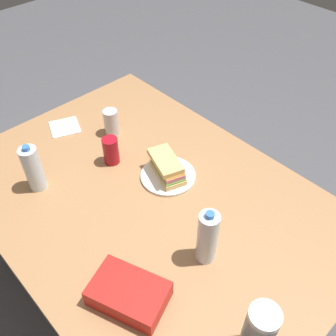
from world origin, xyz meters
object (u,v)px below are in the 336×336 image
object	(u,v)px
paper_plate	(168,176)
sandwich	(167,167)
plastic_cup_stack	(258,333)
soda_can_silver	(111,122)
water_bottle_spare	(33,168)
chip_bag	(129,293)
water_bottle_tall	(207,237)
soda_can_red	(111,151)
dining_table	(148,210)

from	to	relation	value
paper_plate	sandwich	xyz separation A→B (m)	(0.00, 0.00, 0.05)
sandwich	plastic_cup_stack	xyz separation A→B (m)	(-0.66, 0.29, 0.06)
sandwich	soda_can_silver	bearing A→B (deg)	-1.35
paper_plate	water_bottle_spare	xyz separation A→B (m)	(0.32, 0.41, 0.09)
chip_bag	water_bottle_tall	distance (m)	0.30
soda_can_red	soda_can_silver	bearing A→B (deg)	-37.55
soda_can_red	soda_can_silver	size ratio (longest dim) A/B	1.00
soda_can_red	plastic_cup_stack	bearing A→B (deg)	168.32
paper_plate	chip_bag	xyz separation A→B (m)	(-0.30, 0.45, 0.03)
sandwich	chip_bag	bearing A→B (deg)	124.43
plastic_cup_stack	soda_can_silver	world-z (taller)	plastic_cup_stack
chip_bag	water_bottle_spare	xyz separation A→B (m)	(0.62, -0.04, 0.06)
paper_plate	water_bottle_tall	bearing A→B (deg)	155.18
sandwich	soda_can_silver	size ratio (longest dim) A/B	1.67
paper_plate	water_bottle_tall	distance (m)	0.41
dining_table	paper_plate	bearing A→B (deg)	-80.51
water_bottle_tall	water_bottle_spare	xyz separation A→B (m)	(0.68, 0.25, -0.01)
plastic_cup_stack	dining_table	bearing A→B (deg)	-14.18
sandwich	water_bottle_tall	bearing A→B (deg)	155.50
sandwich	water_bottle_spare	world-z (taller)	water_bottle_spare
dining_table	soda_can_silver	xyz separation A→B (m)	(0.41, -0.14, 0.15)
sandwich	dining_table	bearing A→B (deg)	101.26
plastic_cup_stack	soda_can_red	bearing A→B (deg)	-11.68
dining_table	paper_plate	world-z (taller)	paper_plate
water_bottle_spare	sandwich	bearing A→B (deg)	-127.17
dining_table	plastic_cup_stack	distance (m)	0.68
water_bottle_spare	plastic_cup_stack	bearing A→B (deg)	-173.07
paper_plate	soda_can_red	size ratio (longest dim) A/B	1.84
chip_bag	water_bottle_spare	distance (m)	0.62
water_bottle_tall	plastic_cup_stack	distance (m)	0.32
soda_can_red	water_bottle_spare	bearing A→B (deg)	74.23
dining_table	sandwich	world-z (taller)	sandwich
chip_bag	dining_table	bearing A→B (deg)	-69.76
dining_table	plastic_cup_stack	xyz separation A→B (m)	(-0.63, 0.16, 0.19)
soda_can_red	soda_can_silver	xyz separation A→B (m)	(0.15, -0.12, 0.00)
water_bottle_spare	soda_can_silver	world-z (taller)	water_bottle_spare
sandwich	soda_can_red	distance (m)	0.25
chip_bag	paper_plate	bearing A→B (deg)	-77.37
water_bottle_spare	soda_can_silver	distance (m)	0.43
sandwich	soda_can_red	size ratio (longest dim) A/B	1.67
sandwich	soda_can_silver	xyz separation A→B (m)	(0.38, -0.01, 0.01)
sandwich	water_bottle_spare	size ratio (longest dim) A/B	0.97
chip_bag	water_bottle_tall	bearing A→B (deg)	-122.58
paper_plate	water_bottle_tall	world-z (taller)	water_bottle_tall
dining_table	water_bottle_tall	size ratio (longest dim) A/B	6.59
dining_table	soda_can_silver	world-z (taller)	soda_can_silver
dining_table	soda_can_silver	distance (m)	0.46
paper_plate	water_bottle_spare	distance (m)	0.53
paper_plate	sandwich	distance (m)	0.05
soda_can_red	plastic_cup_stack	size ratio (longest dim) A/B	0.55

